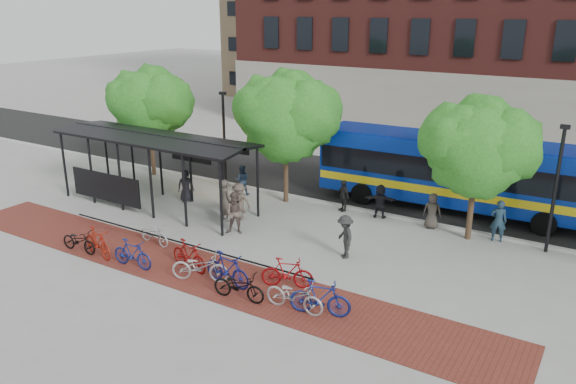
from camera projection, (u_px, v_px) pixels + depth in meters
The scene contains 33 objects.
ground at pixel (305, 235), 23.92m from camera, with size 160.00×160.00×0.00m, color #9E9E99.
asphalt_street at pixel (379, 186), 30.38m from camera, with size 160.00×8.00×0.01m, color black.
curb at pixel (346, 207), 27.13m from camera, with size 160.00×0.25×0.12m, color #B7B7B2.
brick_strip at pixel (191, 269), 20.87m from camera, with size 24.00×3.00×0.01m, color maroon.
bike_rack_rail at pixel (181, 253), 22.24m from camera, with size 12.00×0.05×0.95m, color black.
bus_shelter at pixel (152, 146), 26.62m from camera, with size 10.60×3.07×3.60m.
tree_a at pixel (150, 102), 31.19m from camera, with size 4.90×4.00×6.18m.
tree_b at pixel (288, 113), 26.65m from camera, with size 5.15×4.20×6.47m.
tree_c at pixel (480, 145), 22.32m from camera, with size 4.66×3.80×5.92m.
lamp_post_left at pixel (224, 137), 29.43m from camera, with size 0.35×0.20×5.12m.
lamp_post_right at pixel (556, 186), 21.49m from camera, with size 0.35×0.20×5.12m.
bus at pixel (456, 169), 26.38m from camera, with size 13.04×3.50×3.49m.
bike_0 at pixel (79, 241), 22.20m from camera, with size 0.62×1.79×0.94m, color black.
bike_1 at pixel (98, 242), 21.77m from camera, with size 0.54×1.92×1.16m, color #9A1C0E.
bike_2 at pixel (154, 234), 22.92m from camera, with size 0.60×1.71×0.90m, color #B7B7B9.
bike_3 at pixel (132, 254), 20.86m from camera, with size 0.51×1.82×1.10m, color navy.
bike_5 at pixel (189, 255), 20.69m from camera, with size 0.53×1.88×1.13m, color maroon.
bike_6 at pixel (200, 267), 19.83m from camera, with size 0.72×2.08×1.09m, color #A2A2A5.
bike_7 at pixel (227, 269), 19.52m from camera, with size 0.56×1.99×1.20m, color navy.
bike_8 at pixel (239, 286), 18.56m from camera, with size 0.66×1.90×1.00m, color black.
bike_9 at pixel (287, 273), 19.36m from camera, with size 0.52×1.84×1.10m, color maroon.
bike_10 at pixel (294, 295), 17.88m from camera, with size 0.72×2.06×1.08m, color #A5A5A7.
bike_11 at pixel (320, 298), 17.61m from camera, with size 0.56×1.98×1.19m, color navy.
pedestrian_0 at pixel (186, 185), 27.88m from camera, with size 0.80×0.52×1.63m, color black.
pedestrian_1 at pixel (226, 200), 25.28m from camera, with size 0.72×0.47×1.96m, color #474039.
pedestrian_2 at pixel (242, 180), 28.85m from camera, with size 0.76×0.59×1.57m, color #1E2E47.
pedestrian_3 at pixel (239, 202), 25.38m from camera, with size 1.14×0.65×1.76m, color brown.
pedestrian_4 at pixel (343, 196), 26.58m from camera, with size 0.89×0.37×1.52m, color black.
pedestrian_5 at pixel (380, 201), 25.71m from camera, with size 1.48×0.47×1.59m, color black.
pedestrian_6 at pixel (432, 211), 24.47m from camera, with size 0.78×0.51×1.60m, color #3B342F.
pedestrian_7 at pixel (498, 221), 23.09m from camera, with size 0.65×0.43×1.79m, color #1E3548.
pedestrian_8 at pixel (236, 213), 23.84m from camera, with size 0.90×0.70×1.85m, color brown.
pedestrian_9 at pixel (345, 237), 21.57m from camera, with size 1.12×0.64×1.73m, color #262626.
Camera 1 is at (10.95, -19.21, 9.33)m, focal length 35.00 mm.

